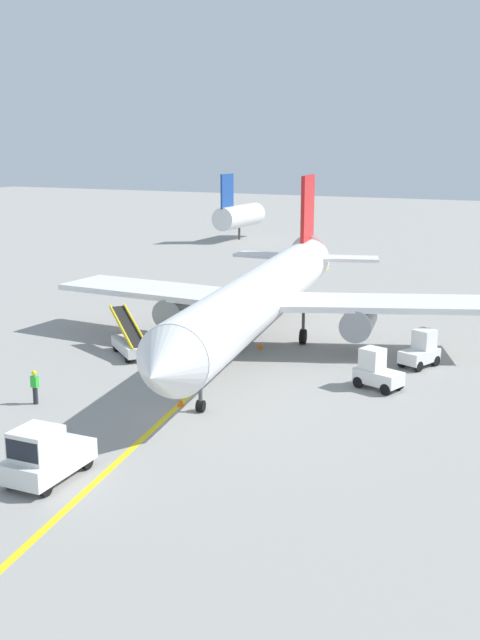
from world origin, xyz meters
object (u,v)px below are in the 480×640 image
pushback_tug (45,456)px  baggage_tug_by_cargo_door (421,350)px  baggage_tug_near_wing (376,371)px  ground_crew_marshaller (35,386)px  belt_loader_forward_hold (131,343)px  safety_cone_nose_right (181,402)px  airliner (264,294)px  safety_cone_nose_left (184,346)px  safety_cone_wingtip_left (260,345)px

pushback_tug → baggage_tug_by_cargo_door: bearing=66.6°
baggage_tug_near_wing → ground_crew_marshaller: (-14.19, -9.73, -0.02)m
baggage_tug_near_wing → ground_crew_marshaller: baggage_tug_near_wing is taller
belt_loader_forward_hold → safety_cone_nose_right: 9.79m
pushback_tug → safety_cone_nose_right: 9.32m
airliner → safety_cone_nose_left: bearing=-146.0°
safety_cone_nose_left → airliner: bearing=34.0°
airliner → ground_crew_marshaller: bearing=-111.1°
baggage_tug_by_cargo_door → ground_crew_marshaller: bearing=-136.1°
baggage_tug_near_wing → airliner: bearing=151.0°
baggage_tug_near_wing → ground_crew_marshaller: bearing=-145.6°
ground_crew_marshaller → safety_cone_nose_right: bearing=23.5°
airliner → pushback_tug: airliner is taller
airliner → safety_cone_nose_right: size_ratio=80.01×
ground_crew_marshaller → belt_loader_forward_hold: bearing=94.9°
safety_cone_nose_left → safety_cone_wingtip_left: (4.13, 2.32, 0.00)m
safety_cone_nose_left → ground_crew_marshaller: bearing=-97.1°
baggage_tug_near_wing → belt_loader_forward_hold: belt_loader_forward_hold is taller
belt_loader_forward_hold → safety_cone_nose_right: size_ratio=10.59×
airliner → safety_cone_wingtip_left: bearing=-91.7°
pushback_tug → safety_cone_nose_right: size_ratio=8.36×
ground_crew_marshaller → safety_cone_nose_left: bearing=82.9°
airliner → ground_crew_marshaller: airliner is taller
belt_loader_forward_hold → ground_crew_marshaller: belt_loader_forward_hold is taller
pushback_tug → baggage_tug_by_cargo_door: size_ratio=1.36×
pushback_tug → baggage_tug_near_wing: pushback_tug is taller
pushback_tug → safety_cone_nose_right: pushback_tug is taller
baggage_tug_near_wing → safety_cone_wingtip_left: 9.64m
pushback_tug → baggage_tug_by_cargo_door: pushback_tug is taller
pushback_tug → baggage_tug_near_wing: bearing=63.7°
safety_cone_nose_left → pushback_tug: bearing=-75.4°
baggage_tug_by_cargo_door → ground_crew_marshaller: size_ratio=1.59×
airliner → safety_cone_nose_right: airliner is taller
baggage_tug_near_wing → belt_loader_forward_hold: 14.99m
safety_cone_wingtip_left → ground_crew_marshaller: bearing=-111.7°
baggage_tug_near_wing → safety_cone_nose_right: baggage_tug_near_wing is taller
pushback_tug → ground_crew_marshaller: size_ratio=2.16×
ground_crew_marshaller → safety_cone_nose_right: ground_crew_marshaller is taller
baggage_tug_near_wing → safety_cone_nose_left: 12.90m
safety_cone_nose_left → baggage_tug_near_wing: bearing=-8.8°
baggage_tug_near_wing → safety_cone_nose_right: 10.33m
pushback_tug → belt_loader_forward_hold: size_ratio=0.79×
baggage_tug_near_wing → safety_cone_nose_left: (-12.73, 1.97, -0.71)m
pushback_tug → safety_cone_wingtip_left: size_ratio=8.36×
baggage_tug_near_wing → safety_cone_wingtip_left: bearing=153.5°
safety_cone_nose_right → airliner: bearing=94.5°
ground_crew_marshaller → safety_cone_wingtip_left: 15.11m
baggage_tug_near_wing → belt_loader_forward_hold: size_ratio=0.58×
baggage_tug_by_cargo_door → belt_loader_forward_hold: 17.03m
safety_cone_nose_right → safety_cone_wingtip_left: bearing=94.8°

